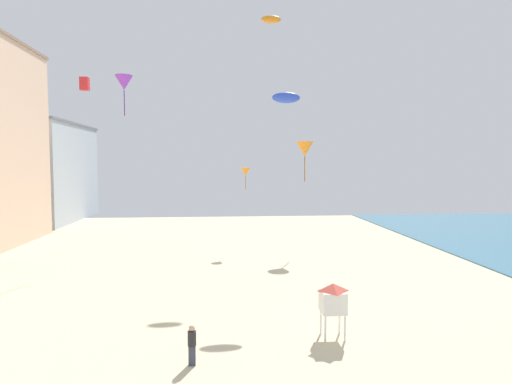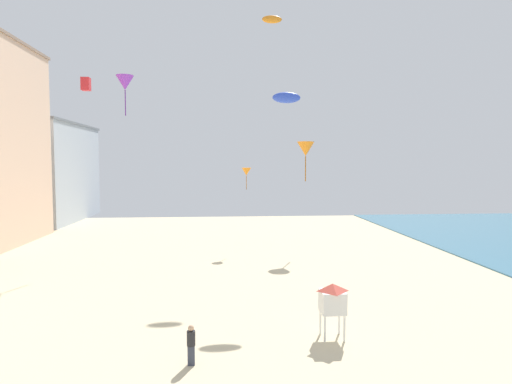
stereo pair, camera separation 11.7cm
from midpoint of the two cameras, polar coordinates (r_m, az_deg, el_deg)
The scene contains 9 objects.
boardwalk_hotel_far at distance 69.08m, azimuth -28.57°, elevation 2.30°, with size 16.34×19.22×13.65m.
kite_flyer at distance 18.55m, azimuth -8.57°, elevation -18.93°, with size 0.34×0.34×1.64m.
lifeguard_stand at distance 20.94m, azimuth 9.86°, elevation -13.58°, with size 1.10×1.10×2.55m.
kite_red_box at distance 45.69m, azimuth -21.59°, elevation 13.02°, with size 0.78×0.78×1.22m.
kite_orange_delta at distance 40.88m, azimuth 6.32°, elevation 5.62°, with size 1.62×1.62×3.69m.
kite_blue_parafoil at distance 29.60m, azimuth 3.84°, elevation 12.22°, with size 1.88×0.52×0.73m.
kite_orange_delta_3 at distance 41.27m, azimuth -1.46°, elevation 2.68°, with size 0.92×0.92×2.08m.
kite_purple_delta at distance 41.25m, azimuth -16.97°, elevation 13.52°, with size 1.55×1.55×3.53m.
kite_orange_parafoil at distance 41.06m, azimuth 1.90°, elevation 21.65°, with size 1.75×0.49×0.68m.
Camera 1 is at (2.60, -5.61, 8.07)m, focal length 30.57 mm.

